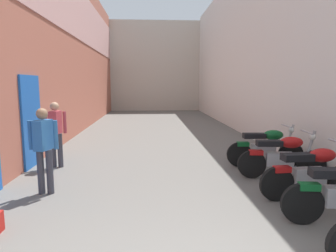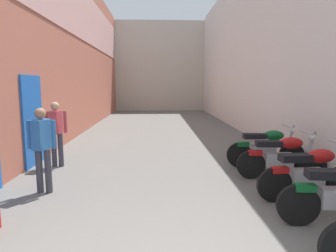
% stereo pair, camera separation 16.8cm
% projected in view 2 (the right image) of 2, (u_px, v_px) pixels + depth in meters
% --- Properties ---
extents(ground_plane, '(36.65, 36.65, 0.00)m').
position_uv_depth(ground_plane, '(164.00, 142.00, 10.20)').
color(ground_plane, '#66635E').
extents(building_left, '(0.45, 20.65, 6.77)m').
position_uv_depth(building_left, '(73.00, 47.00, 11.52)').
color(building_left, '#B76651').
rests_on(building_left, ground).
extents(building_right, '(0.45, 20.65, 6.79)m').
position_uv_depth(building_right, '(250.00, 48.00, 11.84)').
color(building_right, silver).
rests_on(building_right, ground).
extents(building_far_end, '(9.60, 2.00, 6.60)m').
position_uv_depth(building_far_end, '(160.00, 67.00, 22.92)').
color(building_far_end, beige).
rests_on(building_far_end, ground).
extents(motorcycle_third, '(1.85, 0.58, 1.04)m').
position_uv_depth(motorcycle_third, '(310.00, 172.00, 5.05)').
color(motorcycle_third, black).
rests_on(motorcycle_third, ground).
extents(motorcycle_fourth, '(1.85, 0.58, 1.04)m').
position_uv_depth(motorcycle_fourth, '(282.00, 156.00, 6.19)').
color(motorcycle_fourth, black).
rests_on(motorcycle_fourth, ground).
extents(motorcycle_fifth, '(1.85, 0.58, 1.04)m').
position_uv_depth(motorcycle_fifth, '(266.00, 147.00, 7.09)').
color(motorcycle_fifth, black).
rests_on(motorcycle_fifth, ground).
extents(pedestrian_mid_alley, '(0.52, 0.38, 1.57)m').
position_uv_depth(pedestrian_mid_alley, '(42.00, 144.00, 5.36)').
color(pedestrian_mid_alley, '#383842').
rests_on(pedestrian_mid_alley, ground).
extents(pedestrian_further_down, '(0.52, 0.36, 1.57)m').
position_uv_depth(pedestrian_further_down, '(56.00, 129.00, 7.11)').
color(pedestrian_further_down, '#383842').
rests_on(pedestrian_further_down, ground).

